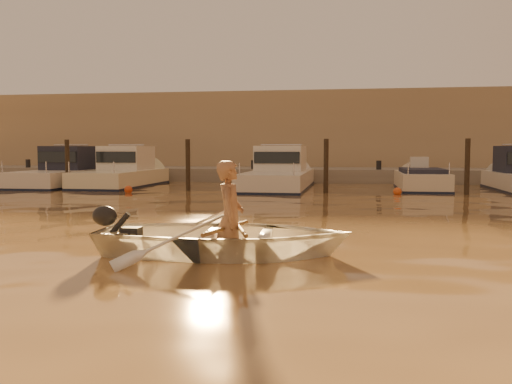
% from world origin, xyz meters
% --- Properties ---
extents(ground_plane, '(160.00, 160.00, 0.00)m').
position_xyz_m(ground_plane, '(0.00, 0.00, 0.00)').
color(ground_plane, brown).
rests_on(ground_plane, ground).
extents(dinghy, '(4.09, 3.05, 0.81)m').
position_xyz_m(dinghy, '(-1.20, 1.10, 0.29)').
color(dinghy, white).
rests_on(dinghy, ground_plane).
extents(person, '(0.46, 0.67, 1.76)m').
position_xyz_m(person, '(-1.10, 1.11, 0.58)').
color(person, '#94674A').
rests_on(person, dinghy).
extents(outboard_motor, '(0.92, 0.46, 0.70)m').
position_xyz_m(outboard_motor, '(-2.70, 1.00, 0.28)').
color(outboard_motor, black).
rests_on(outboard_motor, dinghy).
extents(oar_port, '(0.63, 2.04, 0.13)m').
position_xyz_m(oar_port, '(-0.95, 1.12, 0.42)').
color(oar_port, brown).
rests_on(oar_port, dinghy).
extents(oar_starboard, '(0.29, 2.09, 0.13)m').
position_xyz_m(oar_starboard, '(-1.15, 1.11, 0.42)').
color(oar_starboard, brown).
rests_on(oar_starboard, dinghy).
extents(moored_boat_0, '(2.32, 7.36, 1.75)m').
position_xyz_m(moored_boat_0, '(-11.81, 16.00, 0.62)').
color(moored_boat_0, silver).
rests_on(moored_boat_0, ground_plane).
extents(moored_boat_1, '(2.30, 6.84, 1.75)m').
position_xyz_m(moored_boat_1, '(-9.15, 16.00, 0.62)').
color(moored_boat_1, '#EAE4C3').
rests_on(moored_boat_1, ground_plane).
extents(moored_boat_2, '(2.43, 8.09, 1.75)m').
position_xyz_m(moored_boat_2, '(-2.24, 16.00, 0.62)').
color(moored_boat_2, silver).
rests_on(moored_boat_2, ground_plane).
extents(moored_boat_3, '(1.79, 5.28, 0.95)m').
position_xyz_m(moored_boat_3, '(3.48, 16.00, 0.22)').
color(moored_boat_3, beige).
rests_on(moored_boat_3, ground_plane).
extents(piling_0, '(0.18, 0.18, 2.20)m').
position_xyz_m(piling_0, '(-10.50, 13.80, 0.90)').
color(piling_0, '#2D2319').
rests_on(piling_0, ground_plane).
extents(piling_1, '(0.18, 0.18, 2.20)m').
position_xyz_m(piling_1, '(-5.50, 13.80, 0.90)').
color(piling_1, '#2D2319').
rests_on(piling_1, ground_plane).
extents(piling_2, '(0.18, 0.18, 2.20)m').
position_xyz_m(piling_2, '(-0.20, 13.80, 0.90)').
color(piling_2, '#2D2319').
rests_on(piling_2, ground_plane).
extents(piling_3, '(0.18, 0.18, 2.20)m').
position_xyz_m(piling_3, '(4.80, 13.80, 0.90)').
color(piling_3, '#2D2319').
rests_on(piling_3, ground_plane).
extents(fender_a, '(0.30, 0.30, 0.30)m').
position_xyz_m(fender_a, '(-11.92, 13.29, 0.10)').
color(fender_a, silver).
rests_on(fender_a, ground_plane).
extents(fender_b, '(0.30, 0.30, 0.30)m').
position_xyz_m(fender_b, '(-7.53, 12.81, 0.10)').
color(fender_b, '#CC4518').
rests_on(fender_b, ground_plane).
extents(fender_c, '(0.30, 0.30, 0.30)m').
position_xyz_m(fender_c, '(-1.73, 12.52, 0.10)').
color(fender_c, white).
rests_on(fender_c, ground_plane).
extents(fender_d, '(0.30, 0.30, 0.30)m').
position_xyz_m(fender_d, '(2.37, 13.47, 0.10)').
color(fender_d, '#D75019').
rests_on(fender_d, ground_plane).
extents(quay, '(52.00, 4.00, 1.00)m').
position_xyz_m(quay, '(0.00, 21.50, 0.15)').
color(quay, gray).
rests_on(quay, ground_plane).
extents(waterfront_building, '(46.00, 7.00, 4.80)m').
position_xyz_m(waterfront_building, '(0.00, 27.00, 2.40)').
color(waterfront_building, '#9E8466').
rests_on(waterfront_building, quay).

